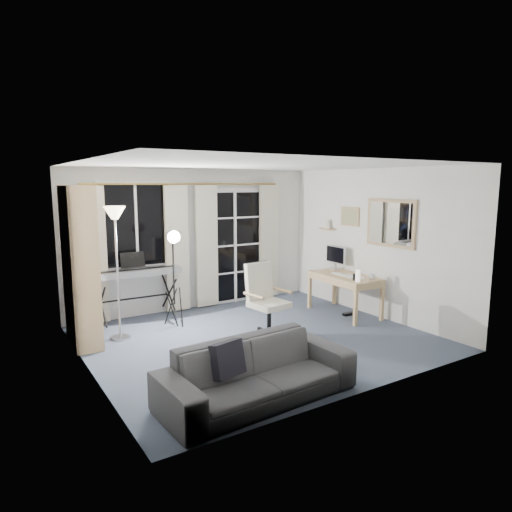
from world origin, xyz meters
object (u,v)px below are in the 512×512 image
Objects in this scene: keyboard_piano at (135,273)px; office_chair at (263,294)px; bookshelf at (77,270)px; desk at (345,280)px; torchiere_lamp at (116,233)px; monitor at (336,255)px; mug at (372,276)px; studio_light at (173,248)px; sofa at (257,362)px.

keyboard_piano is 2.12m from office_chair.
bookshelf is 1.68× the size of desk.
torchiere_lamp is 3.76m from monitor.
office_chair is 9.76× the size of mug.
keyboard_piano is at bearing 165.72° from monitor.
mug is (4.11, -1.36, -0.29)m from bookshelf.
bookshelf reaches higher than desk.
monitor is at bearing 4.34° from studio_light.
torchiere_lamp is at bearing 160.67° from mug.
mug is (0.10, -0.50, 0.14)m from desk.
office_chair is (2.24, -1.11, -0.39)m from bookshelf.
office_chair reaches higher than sofa.
monitor is (1.97, 0.70, 0.29)m from office_chair.
monitor is at bearing 68.86° from desk.
mug is (1.87, -0.25, 0.09)m from office_chair.
keyboard_piano is 3.70m from mug.
torchiere_lamp is at bearing -8.14° from bookshelf.
sofa is at bearing -64.15° from bookshelf.
keyboard_piano is at bearing 138.83° from studio_light.
mug is at bearing -19.33° from torchiere_lamp.
monitor reaches higher than desk.
sofa reaches higher than mug.
desk is (3.06, -1.43, -0.19)m from keyboard_piano.
bookshelf is at bearing 170.35° from desk.
monitor is (4.21, -0.41, -0.10)m from bookshelf.
desk is 0.53m from mug.
desk is at bearing -5.47° from studio_light.
monitor reaches higher than office_chair.
monitor is (3.25, -0.98, 0.14)m from keyboard_piano.
desk is at bearing 29.47° from sofa.
bookshelf is 4.23m from monitor.
bookshelf is at bearing -148.22° from keyboard_piano.
studio_light is 1.42× the size of office_chair.
torchiere_lamp is at bearing 142.11° from office_chair.
bookshelf is 4.45× the size of monitor.
office_chair is at bearing 172.45° from mug.
bookshelf is 1.41× the size of studio_light.
office_chair is 2.22× the size of monitor.
monitor is 4.40× the size of mug.
mug is 0.05× the size of sofa.
bookshelf is at bearing 169.17° from torchiere_lamp.
keyboard_piano is 3.38m from desk.
desk is at bearing -12.32° from torchiere_lamp.
desk is 2.64× the size of monitor.
keyboard_piano is 2.95× the size of monitor.
studio_light is at bearing 82.38° from sofa.
sofa reaches higher than desk.
torchiere_lamp is 1.46× the size of desk.
sofa is (-3.06, -2.27, -0.52)m from monitor.
monitor is 0.23× the size of sofa.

